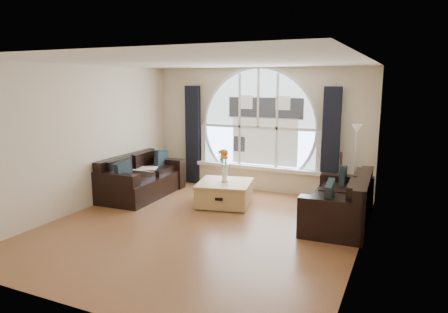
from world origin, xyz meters
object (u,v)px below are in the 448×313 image
coffee_chest (225,192)px  guitar (341,178)px  potted_plant (221,156)px  floor_lamp (355,166)px  sofa_left (142,177)px  sofa_right (339,201)px  vase_flowers (225,162)px

coffee_chest → guitar: bearing=14.1°
coffee_chest → potted_plant: (-0.70, 1.34, 0.45)m
floor_lamp → sofa_left: bearing=-164.6°
sofa_right → guitar: (-0.17, 1.20, 0.13)m
sofa_left → sofa_right: sofa_left is taller
sofa_left → floor_lamp: size_ratio=1.21×
sofa_left → guitar: size_ratio=1.82×
coffee_chest → vase_flowers: 0.60m
vase_flowers → floor_lamp: size_ratio=0.44×
sofa_right → coffee_chest: bearing=173.3°
sofa_left → sofa_right: size_ratio=1.00×
guitar → potted_plant: bearing=153.6°
sofa_right → vase_flowers: bearing=172.7°
sofa_right → potted_plant: 3.30m
potted_plant → guitar: bearing=-6.5°
sofa_left → floor_lamp: 4.33m
sofa_left → guitar: guitar is taller
sofa_right → floor_lamp: floor_lamp is taller
sofa_right → floor_lamp: (0.09, 1.16, 0.40)m
sofa_right → guitar: size_ratio=1.81×
sofa_left → sofa_right: 4.07m
floor_lamp → sofa_right: bearing=-94.3°
sofa_right → vase_flowers: vase_flowers is taller
potted_plant → sofa_left: bearing=-127.7°
sofa_right → guitar: bearing=95.9°
sofa_left → floor_lamp: floor_lamp is taller
coffee_chest → potted_plant: bearing=105.2°
floor_lamp → guitar: size_ratio=1.51×
sofa_right → coffee_chest: (-2.22, 0.18, -0.15)m
sofa_right → potted_plant: bearing=150.5°
sofa_left → vase_flowers: 1.90m
sofa_left → guitar: bearing=14.3°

